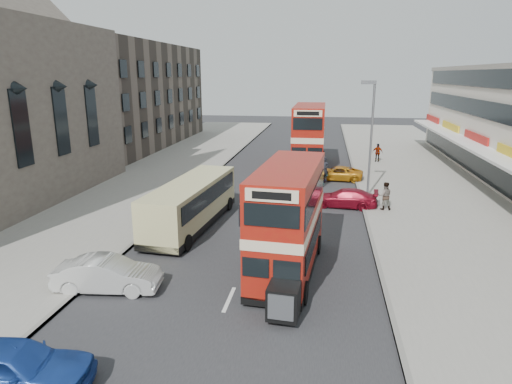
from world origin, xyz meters
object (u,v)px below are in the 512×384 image
Objects in this scene: pedestrian_near at (385,196)px; bus_main at (288,219)px; car_right_a at (345,198)px; coach at (192,202)px; street_lamp at (371,131)px; car_left_front at (107,275)px; cyclist at (324,176)px; car_right_b at (337,173)px; car_left_near at (11,367)px; pedestrian_far at (377,153)px; bus_second at (309,136)px.

bus_main is at bearing 60.43° from pedestrian_near.
car_right_a is at bearing -100.74° from bus_main.
car_right_a is at bearing -15.89° from pedestrian_near.
coach is at bearing -53.24° from car_right_a.
street_lamp reaches higher than coach.
car_left_front is 21.10m from cyclist.
car_right_b is at bearing 62.11° from cyclist.
bus_main is at bearing -108.95° from street_lamp.
coach is 12.22m from pedestrian_near.
coach reaches higher than car_left_near.
bus_main is 4.82× the size of pedestrian_far.
pedestrian_near is at bearing 23.56° from car_right_b.
car_left_near reaches higher than car_left_front.
car_right_a is (8.86, 5.25, -0.84)m from coach.
cyclist is (8.30, 25.29, 0.01)m from car_left_near.
pedestrian_near is at bearing 27.02° from coach.
car_left_near is 28.71m from car_right_b.
street_lamp is 20.15m from car_left_front.
car_left_front is 32.24m from pedestrian_far.
car_right_a is 6.07m from cyclist.
car_left_near is 1.08× the size of car_right_b.
bus_second reaches higher than car_left_front.
car_left_near is (-6.78, -32.34, -2.18)m from bus_second.
pedestrian_near is at bearing -50.35° from car_left_front.
bus_second is at bearing -148.19° from car_right_b.
coach is at bearing -36.67° from bus_main.
bus_second is 5.67× the size of pedestrian_far.
car_left_front is at bearing -92.66° from coach.
car_left_front is 23.23m from car_right_b.
pedestrian_near is 16.50m from pedestrian_far.
bus_second reaches higher than pedestrian_near.
bus_main is at bearing -73.81° from car_left_front.
bus_second is 2.40× the size of car_right_a.
pedestrian_near is at bearing -40.78° from car_left_near.
car_right_a is 1.02× the size of car_right_b.
car_right_b is 1.85× the size of cyclist.
bus_main is 2.08× the size of car_right_b.
car_left_near is 5.98m from car_left_front.
cyclist is at bearing -30.02° from car_left_front.
car_right_b is (-1.94, 5.16, -4.21)m from street_lamp.
car_right_a is 2.36× the size of pedestrian_far.
bus_main reaches higher than pedestrian_near.
bus_main is at bearing -9.29° from car_right_a.
car_right_b is at bearing -102.22° from pedestrian_far.
pedestrian_near is (2.45, -0.65, 0.44)m from car_right_a.
coach is at bearing -13.72° from car_left_front.
car_left_near reaches higher than car_right_a.
cyclist is at bearing -25.03° from car_right_b.
pedestrian_near is at bearing 81.32° from car_right_a.
street_lamp is 13.89m from pedestrian_far.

